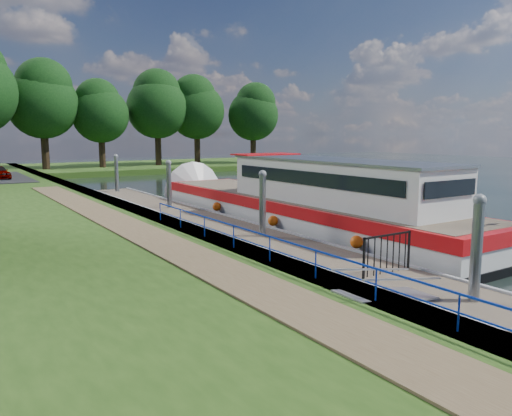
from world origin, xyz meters
TOP-DOWN VIEW (x-y plane):
  - ground at (0.00, 0.00)m, footprint 160.00×160.00m
  - bank_edge at (-2.55, 15.00)m, footprint 1.10×90.00m
  - far_bank at (12.00, 52.00)m, footprint 60.00×18.00m
  - footpath at (-4.40, 8.00)m, footprint 1.60×40.00m
  - blue_fence at (-2.75, 3.00)m, footprint 0.04×18.04m
  - pontoon at (0.00, 13.00)m, footprint 2.50×30.00m
  - mooring_piles at (0.00, 13.00)m, footprint 0.30×27.30m
  - gangway at (-1.85, 0.50)m, footprint 2.58×1.00m
  - gate_panel at (-0.00, 2.20)m, footprint 1.85×0.05m
  - barge at (3.60, 11.33)m, footprint 4.36×21.15m
  - horizon_trees at (-1.61, 48.68)m, footprint 54.38×10.03m

SIDE VIEW (x-z plane):
  - ground at x=0.00m, z-range 0.00..0.00m
  - pontoon at x=0.00m, z-range -0.10..0.46m
  - far_bank at x=12.00m, z-range 0.00..0.60m
  - bank_edge at x=-2.55m, z-range 0.00..0.78m
  - gangway at x=-1.85m, z-range 0.16..1.09m
  - footpath at x=-4.40m, z-range 0.78..0.83m
  - barge at x=3.60m, z-range -1.30..3.48m
  - gate_panel at x=0.00m, z-range 0.57..1.72m
  - mooring_piles at x=0.00m, z-range -0.50..3.05m
  - blue_fence at x=-2.75m, z-range 0.95..1.67m
  - horizon_trees at x=-1.61m, z-range 1.51..14.38m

